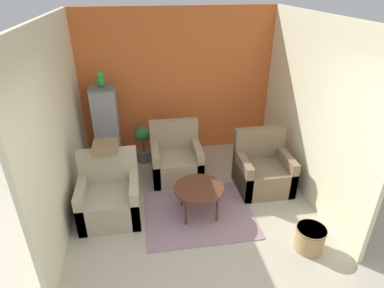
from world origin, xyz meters
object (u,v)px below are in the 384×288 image
object	(u,v)px
armchair_left	(110,198)
wicker_basket	(310,238)
coffee_table	(199,190)
potted_plant	(143,141)
armchair_middle	(176,161)
armchair_right	(263,171)
parrot	(101,80)
birdcage	(107,129)

from	to	relation	value
armchair_left	wicker_basket	size ratio (longest dim) A/B	2.51
coffee_table	wicker_basket	distance (m)	1.61
potted_plant	armchair_middle	bearing A→B (deg)	-49.03
armchair_right	potted_plant	xyz separation A→B (m)	(-1.93, 1.19, 0.13)
armchair_left	potted_plant	bearing A→B (deg)	71.08
coffee_table	armchair_right	distance (m)	1.29
armchair_middle	parrot	size ratio (longest dim) A/B	3.55
coffee_table	wicker_basket	xyz separation A→B (m)	(1.29, -0.92, -0.25)
armchair_left	potted_plant	world-z (taller)	armchair_left
potted_plant	wicker_basket	size ratio (longest dim) A/B	1.89
armchair_middle	potted_plant	xyz separation A→B (m)	(-0.55, 0.63, 0.13)
armchair_middle	parrot	distance (m)	1.87
armchair_middle	potted_plant	world-z (taller)	armchair_middle
armchair_right	birdcage	xyz separation A→B (m)	(-2.55, 1.14, 0.43)
coffee_table	armchair_left	size ratio (longest dim) A/B	0.75
armchair_left	parrot	xyz separation A→B (m)	(-0.09, 1.50, 1.34)
coffee_table	armchair_left	bearing A→B (deg)	172.72
coffee_table	parrot	size ratio (longest dim) A/B	2.66
armchair_right	armchair_middle	size ratio (longest dim) A/B	1.00
armchair_right	parrot	world-z (taller)	parrot
birdcage	wicker_basket	size ratio (longest dim) A/B	3.94
wicker_basket	armchair_left	bearing A→B (deg)	157.12
armchair_right	parrot	xyz separation A→B (m)	(-2.55, 1.15, 1.34)
wicker_basket	birdcage	bearing A→B (deg)	135.95
birdcage	wicker_basket	distance (m)	3.76
armchair_left	parrot	distance (m)	2.01
birdcage	armchair_middle	bearing A→B (deg)	-26.70
birdcage	potted_plant	size ratio (longest dim) A/B	2.08
birdcage	parrot	size ratio (longest dim) A/B	5.57
armchair_left	wicker_basket	bearing A→B (deg)	-22.88
wicker_basket	armchair_middle	bearing A→B (deg)	126.98
armchair_middle	parrot	bearing A→B (deg)	153.21
armchair_left	armchair_right	distance (m)	2.48
armchair_left	birdcage	bearing A→B (deg)	93.54
parrot	potted_plant	world-z (taller)	parrot
coffee_table	potted_plant	xyz separation A→B (m)	(-0.75, 1.70, 0.01)
armchair_right	armchair_middle	distance (m)	1.49
armchair_middle	potted_plant	bearing A→B (deg)	130.97
potted_plant	parrot	bearing A→B (deg)	-176.22
birdcage	armchair_left	bearing A→B (deg)	-86.46
coffee_table	armchair_left	world-z (taller)	armchair_left
coffee_table	parrot	bearing A→B (deg)	129.61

